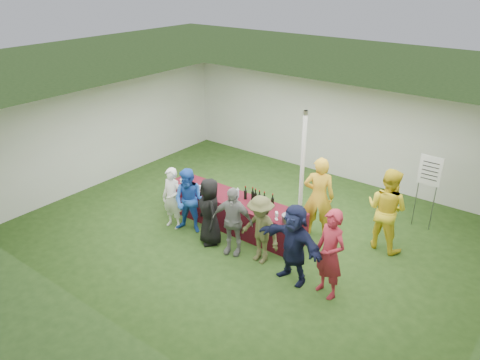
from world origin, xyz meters
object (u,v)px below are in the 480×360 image
Objects in this scene: customer_0 at (172,198)px; customer_2 at (210,211)px; wine_list_sign at (429,176)px; customer_1 at (189,201)px; staff_back at (387,209)px; customer_3 at (232,221)px; customer_5 at (294,244)px; customer_6 at (330,254)px; customer_4 at (260,230)px; dump_bucket at (288,219)px; serving_table at (233,212)px; staff_pourer at (319,197)px.

customer_0 is 1.13m from customer_2.
customer_1 is at bearing -140.68° from wine_list_sign.
customer_1 reaches higher than customer_0.
staff_back is at bearing 10.79° from customer_1.
customer_3 is at bearing -22.39° from customer_1.
customer_6 is at bearing 10.87° from customer_5.
customer_4 is (1.98, -0.01, -0.02)m from customer_1.
wine_list_sign reaches higher than customer_2.
customer_4 is at bearing -165.96° from customer_6.
customer_1 is (0.45, 0.10, 0.03)m from customer_0.
customer_0 is 4.06m from customer_6.
customer_1 is at bearing 36.47° from staff_back.
wine_list_sign is 3.63m from customer_6.
staff_back is 1.14× the size of customer_5.
wine_list_sign reaches higher than dump_bucket.
dump_bucket is at bearing -7.71° from serving_table.
dump_bucket is (1.63, -0.22, 0.46)m from serving_table.
staff_pourer is (1.74, 0.88, 0.57)m from serving_table.
customer_3 is at bearing 49.26° from staff_back.
customer_6 is at bearing -18.74° from customer_3.
customer_1 is (-0.64, -0.79, 0.40)m from serving_table.
customer_2 is 1.30m from customer_4.
customer_3 is 0.87× the size of customer_6.
customer_3 is at bearing -144.55° from dump_bucket.
wine_list_sign is 1.10× the size of customer_5.
serving_table is 2.41× the size of customer_4.
customer_6 is (1.22, -1.79, -0.06)m from staff_pourer.
customer_6 is (2.96, -0.91, 0.51)m from serving_table.
customer_0 is 3.30m from customer_5.
serving_table is at bearing -179.11° from customer_6.
staff_pourer is at bearing 114.29° from customer_5.
dump_bucket is 1.50m from customer_6.
staff_back is 2.20m from customer_6.
customer_0 is at bearing -142.77° from wine_list_sign.
staff_pourer is 2.45m from customer_2.
wine_list_sign is at bearing 77.67° from customer_2.
wine_list_sign is 0.95× the size of staff_pourer.
serving_table is 1.90× the size of staff_pourer.
staff_back reaches higher than customer_5.
customer_2 reaches higher than customer_4.
customer_6 is (2.28, -0.02, 0.11)m from customer_3.
customer_2 is 2.92m from customer_6.
customer_6 is (-0.19, -2.19, -0.05)m from staff_back.
customer_1 is at bearing -154.52° from customer_2.
customer_2 reaches higher than customer_3.
serving_table is 1.71m from dump_bucket.
wine_list_sign reaches higher than customer_6.
serving_table is 2.33× the size of customer_1.
staff_pourer is 1.22× the size of customer_1.
customer_0 is (-4.24, -2.16, -0.19)m from staff_back.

